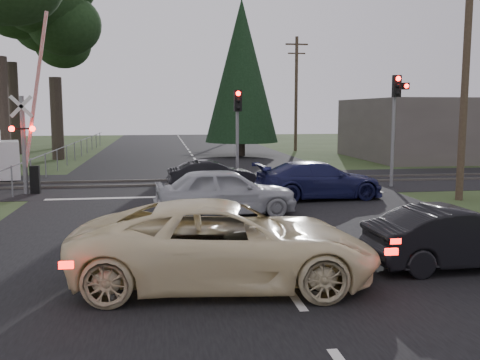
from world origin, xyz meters
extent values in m
plane|color=#293618|center=(0.00, 0.00, 0.00)|extent=(120.00, 120.00, 0.00)
cube|color=black|center=(0.00, 10.00, 0.01)|extent=(14.00, 100.00, 0.01)
cube|color=black|center=(0.00, 12.00, 0.01)|extent=(120.00, 8.00, 0.01)
cube|color=silver|center=(0.00, 8.20, 0.01)|extent=(13.00, 0.35, 0.00)
cube|color=#59544C|center=(0.00, 11.20, 0.05)|extent=(120.00, 0.12, 0.10)
cube|color=#59544C|center=(0.00, 12.80, 0.05)|extent=(120.00, 0.12, 0.10)
cylinder|color=slate|center=(-7.50, 9.80, 1.90)|extent=(0.18, 0.18, 3.80)
cube|color=white|center=(-7.50, 9.70, 3.40)|extent=(0.88, 0.03, 0.88)
cube|color=white|center=(-7.50, 9.70, 3.40)|extent=(0.88, 0.03, 0.88)
cube|color=black|center=(-7.50, 9.72, 2.55)|extent=(0.90, 0.06, 0.06)
sphere|color=#FF0C07|center=(-7.88, 9.65, 2.55)|extent=(0.22, 0.22, 0.22)
sphere|color=#FF0C07|center=(-7.12, 9.65, 2.55)|extent=(0.22, 0.22, 0.22)
cube|color=black|center=(-7.15, 9.80, 0.55)|extent=(0.35, 0.25, 1.10)
cube|color=red|center=(-6.95, 9.80, 4.00)|extent=(1.16, 0.10, 5.93)
cylinder|color=slate|center=(7.50, 9.60, 1.90)|extent=(0.14, 0.14, 3.80)
cube|color=black|center=(7.50, 9.42, 4.25)|extent=(0.32, 0.24, 0.90)
sphere|color=#FF0C07|center=(7.50, 9.29, 4.55)|extent=(0.20, 0.20, 0.20)
sphere|color=black|center=(7.50, 9.29, 4.25)|extent=(0.18, 0.18, 0.18)
sphere|color=black|center=(7.50, 9.29, 3.95)|extent=(0.18, 0.18, 0.18)
cube|color=black|center=(7.88, 9.42, 4.25)|extent=(0.28, 0.22, 0.28)
sphere|color=#FF0C07|center=(7.88, 9.30, 4.25)|extent=(0.18, 0.18, 0.18)
cylinder|color=slate|center=(1.00, 10.80, 1.60)|extent=(0.14, 0.14, 3.20)
cube|color=black|center=(1.00, 10.62, 3.65)|extent=(0.32, 0.24, 0.90)
sphere|color=#FF0C07|center=(1.00, 10.49, 3.95)|extent=(0.20, 0.20, 0.20)
sphere|color=black|center=(1.00, 10.49, 3.65)|extent=(0.18, 0.18, 0.18)
sphere|color=black|center=(1.00, 10.49, 3.35)|extent=(0.18, 0.18, 0.18)
cylinder|color=#4C3D2D|center=(8.50, 6.00, 4.50)|extent=(0.26, 0.26, 9.00)
cylinder|color=#4C3D2D|center=(8.50, 30.00, 4.50)|extent=(0.26, 0.26, 9.00)
cube|color=#4C3D2D|center=(8.50, 30.00, 8.40)|extent=(1.80, 0.12, 0.12)
cube|color=#4C3D2D|center=(8.50, 30.00, 7.70)|extent=(1.40, 0.10, 0.10)
cylinder|color=#4C3D2D|center=(8.50, 55.00, 4.50)|extent=(0.26, 0.26, 9.00)
cube|color=#4C3D2D|center=(8.50, 55.00, 8.40)|extent=(1.80, 0.12, 0.12)
cube|color=#4C3D2D|center=(8.50, 55.00, 7.70)|extent=(1.40, 0.10, 0.10)
cylinder|color=#473D33|center=(-10.00, 16.00, 2.93)|extent=(0.83, 0.83, 5.85)
cylinder|color=#473D33|center=(-9.00, 25.00, 2.70)|extent=(0.80, 0.80, 5.40)
ellipsoid|color=black|center=(-9.00, 25.00, 9.60)|extent=(6.00, 6.00, 7.20)
cylinder|color=#473D33|center=(-13.00, 30.00, 3.38)|extent=(0.89, 0.89, 6.75)
cylinder|color=#473D33|center=(-11.00, 36.00, 2.70)|extent=(0.80, 0.80, 5.40)
ellipsoid|color=black|center=(-11.00, 36.00, 9.60)|extent=(6.00, 6.00, 7.20)
cylinder|color=#473D33|center=(3.50, 26.00, 1.00)|extent=(0.50, 0.50, 2.00)
cone|color=black|center=(3.50, 26.00, 6.00)|extent=(5.20, 5.20, 10.00)
cube|color=#59514C|center=(18.00, 22.00, 2.00)|extent=(14.00, 10.00, 4.00)
imported|color=beige|center=(-1.09, -2.23, 0.78)|extent=(5.88, 3.15, 1.57)
imported|color=black|center=(3.82, -1.87, 0.64)|extent=(3.90, 1.45, 1.27)
imported|color=#ACAFB4|center=(-0.30, 4.37, 0.75)|extent=(4.51, 2.09, 1.50)
imported|color=#171A47|center=(3.49, 7.00, 0.69)|extent=(4.86, 2.23, 1.38)
imported|color=black|center=(-0.20, 9.87, 0.60)|extent=(3.70, 1.53, 1.19)
cube|color=white|center=(-9.55, 14.10, 0.97)|extent=(1.99, 2.37, 1.73)
camera|label=1|loc=(-2.27, -11.88, 3.25)|focal=40.00mm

